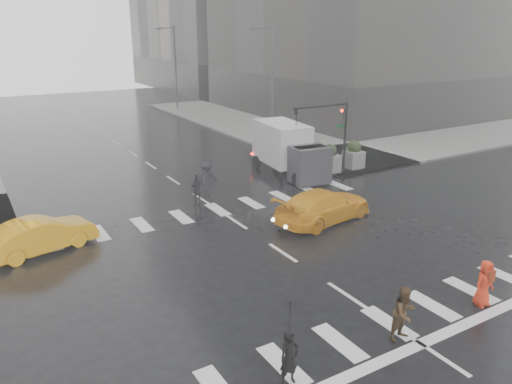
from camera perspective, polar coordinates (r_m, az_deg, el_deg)
ground at (r=20.80m, az=3.08°, el=-6.94°), size 120.00×120.00×0.00m
sidewalk_ne at (r=45.55m, az=11.29°, el=6.82°), size 35.00×35.00×0.15m
road_markings at (r=20.79m, az=3.08°, el=-6.93°), size 18.00×48.00×0.01m
traffic_signal_pole at (r=31.16m, az=8.80°, el=7.65°), size 4.45×0.42×4.50m
street_lamp_near at (r=40.02m, az=1.75°, el=12.68°), size 2.15×0.22×9.00m
street_lamp_far at (r=57.82m, az=-9.32°, el=14.19°), size 2.15×0.22×9.00m
planter_west at (r=30.59m, az=5.46°, el=3.29°), size 1.10×1.10×1.80m
planter_mid at (r=31.78m, az=8.38°, el=3.75°), size 1.10×1.10×1.80m
planter_east at (r=33.05m, az=11.09°, el=4.17°), size 1.10×1.10×1.80m
pedestrian_black at (r=13.05m, az=3.92°, el=-15.25°), size 1.03×1.04×2.43m
pedestrian_brown at (r=15.73m, az=16.60°, el=-13.15°), size 0.86×0.69×1.71m
pedestrian_orange at (r=18.41m, az=24.66°, el=-9.43°), size 0.79×0.52×1.61m
pedestrian_far_a at (r=26.02m, az=-6.72°, el=0.21°), size 0.98×0.60×1.67m
pedestrian_far_b at (r=27.82m, az=-5.69°, el=1.65°), size 1.33×0.92×1.86m
taxi_mid at (r=22.45m, az=-23.34°, el=-4.53°), size 4.63×2.56×1.45m
taxi_rear at (r=24.02m, az=7.75°, el=-1.55°), size 5.01×2.98×1.54m
box_truck at (r=31.21m, az=3.78°, el=4.98°), size 2.24×5.97×3.17m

